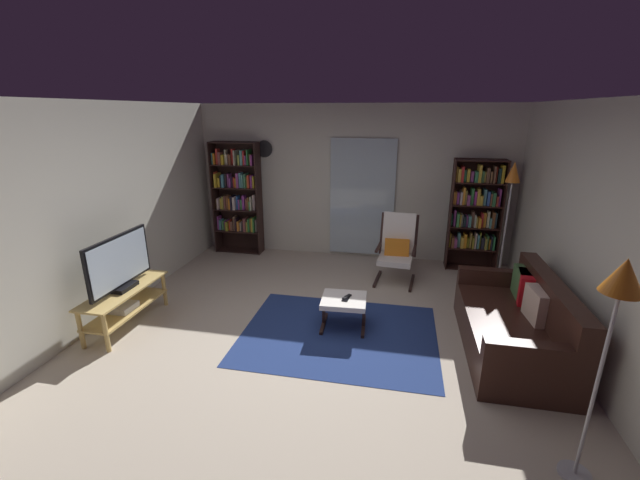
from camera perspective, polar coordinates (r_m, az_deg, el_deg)
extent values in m
plane|color=#B8AA96|center=(4.72, -0.29, -13.83)|extent=(7.02, 7.02, 0.00)
cube|color=beige|center=(6.98, 4.55, 8.12)|extent=(5.60, 0.06, 2.60)
cube|color=beige|center=(5.40, -29.67, 2.90)|extent=(0.06, 6.00, 2.60)
cube|color=beige|center=(4.52, 35.52, -0.69)|extent=(0.06, 6.00, 2.60)
cube|color=silver|center=(6.94, 5.98, 5.92)|extent=(1.10, 0.01, 2.00)
cube|color=navy|center=(4.80, 2.68, -13.18)|extent=(2.23, 1.75, 0.01)
cube|color=tan|center=(5.32, -26.10, -6.34)|extent=(0.41, 1.21, 0.02)
cube|color=tan|center=(5.42, -25.74, -8.76)|extent=(0.37, 1.15, 0.02)
cylinder|color=tan|center=(4.94, -28.13, -11.56)|extent=(0.05, 0.05, 0.45)
cylinder|color=tan|center=(5.73, -21.23, -6.55)|extent=(0.05, 0.05, 0.45)
cylinder|color=tan|center=(5.14, -30.87, -10.91)|extent=(0.05, 0.05, 0.45)
cylinder|color=tan|center=(5.90, -23.80, -6.18)|extent=(0.05, 0.05, 0.45)
cube|color=silver|center=(5.36, -26.17, -8.56)|extent=(0.25, 0.28, 0.07)
cube|color=black|center=(5.30, -26.15, -5.99)|extent=(0.20, 0.32, 0.05)
cube|color=black|center=(5.19, -26.65, -2.67)|extent=(0.04, 1.04, 0.60)
cube|color=silver|center=(5.18, -26.46, -2.69)|extent=(0.01, 0.97, 0.54)
cube|color=black|center=(7.49, -14.62, 5.84)|extent=(0.02, 0.30, 1.98)
cube|color=black|center=(7.17, -8.63, 5.70)|extent=(0.02, 0.30, 1.98)
cube|color=black|center=(7.45, -11.27, 6.01)|extent=(0.84, 0.02, 1.98)
cube|color=black|center=(7.58, -11.23, -1.42)|extent=(0.81, 0.28, 0.02)
cube|color=black|center=(7.47, -11.41, 1.33)|extent=(0.81, 0.28, 0.02)
cube|color=black|center=(7.37, -11.60, 4.28)|extent=(0.81, 0.28, 0.02)
cube|color=black|center=(7.28, -11.79, 7.30)|extent=(0.81, 0.28, 0.02)
cube|color=black|center=(7.22, -11.99, 10.38)|extent=(0.81, 0.28, 0.02)
cube|color=black|center=(7.19, -12.19, 13.37)|extent=(0.81, 0.28, 0.02)
cube|color=#9C3C97|center=(7.59, -14.07, 2.44)|extent=(0.03, 0.14, 0.25)
cube|color=teal|center=(7.57, -13.80, 2.18)|extent=(0.04, 0.14, 0.19)
cube|color=#3F8747|center=(7.56, -13.38, 2.11)|extent=(0.04, 0.15, 0.16)
cube|color=#8A3384|center=(7.54, -13.06, 2.13)|extent=(0.02, 0.20, 0.17)
cube|color=#999826|center=(7.51, -12.88, 2.02)|extent=(0.04, 0.21, 0.16)
cube|color=red|center=(7.51, -12.49, 2.18)|extent=(0.02, 0.18, 0.19)
cube|color=brown|center=(7.50, -12.24, 2.06)|extent=(0.04, 0.18, 0.16)
cube|color=brown|center=(7.45, -11.94, 2.38)|extent=(0.04, 0.13, 0.26)
cube|color=black|center=(7.44, -11.68, 2.25)|extent=(0.03, 0.17, 0.23)
cube|color=orange|center=(7.43, -11.38, 2.04)|extent=(0.03, 0.18, 0.18)
cube|color=beige|center=(7.43, -11.01, 1.98)|extent=(0.04, 0.14, 0.16)
cube|color=#282428|center=(7.40, -10.79, 2.06)|extent=(0.03, 0.17, 0.19)
cube|color=brown|center=(7.38, -10.46, 2.21)|extent=(0.04, 0.20, 0.24)
cube|color=#989737|center=(7.38, -10.07, 2.01)|extent=(0.03, 0.23, 0.18)
cube|color=#2C883D|center=(7.35, -9.90, 2.19)|extent=(0.02, 0.20, 0.24)
cube|color=brown|center=(7.33, -9.72, 2.13)|extent=(0.03, 0.11, 0.23)
cube|color=gold|center=(7.34, -9.38, 2.23)|extent=(0.03, 0.20, 0.25)
cube|color=#398B3B|center=(7.31, -9.19, 2.25)|extent=(0.02, 0.23, 0.27)
cube|color=#C3B0A3|center=(7.31, -8.94, 2.09)|extent=(0.02, 0.14, 0.22)
cube|color=brown|center=(7.50, -14.25, 5.06)|extent=(0.04, 0.13, 0.17)
cube|color=beige|center=(7.46, -14.04, 5.13)|extent=(0.03, 0.21, 0.20)
cube|color=gold|center=(7.44, -13.72, 5.10)|extent=(0.03, 0.12, 0.19)
cube|color=#A19937|center=(7.44, -13.38, 5.26)|extent=(0.03, 0.20, 0.23)
cube|color=brown|center=(7.42, -13.13, 5.29)|extent=(0.03, 0.19, 0.24)
cube|color=brown|center=(7.39, -12.87, 5.28)|extent=(0.04, 0.14, 0.25)
cube|color=orange|center=(7.38, -12.45, 5.12)|extent=(0.04, 0.21, 0.20)
cube|color=black|center=(7.35, -12.23, 5.25)|extent=(0.03, 0.24, 0.24)
cube|color=#C0B1AC|center=(7.34, -11.87, 5.20)|extent=(0.04, 0.24, 0.23)
cube|color=#2859A6|center=(7.34, -11.55, 5.26)|extent=(0.03, 0.12, 0.24)
cube|color=#8C4396|center=(7.32, -11.31, 5.01)|extent=(0.03, 0.12, 0.18)
cube|color=#3C8A44|center=(7.33, -10.99, 5.03)|extent=(0.04, 0.14, 0.18)
cube|color=#883491|center=(7.29, -10.72, 5.28)|extent=(0.04, 0.12, 0.25)
cube|color=brown|center=(7.28, -10.29, 5.06)|extent=(0.04, 0.10, 0.20)
cube|color=brown|center=(7.25, -10.04, 5.14)|extent=(0.03, 0.12, 0.22)
cube|color=#2F8E49|center=(7.25, -9.79, 4.86)|extent=(0.02, 0.16, 0.16)
cube|color=#BABD9D|center=(7.23, -9.61, 5.20)|extent=(0.03, 0.20, 0.25)
cube|color=beige|center=(7.23, -9.23, 5.32)|extent=(0.04, 0.14, 0.27)
cube|color=#C53D27|center=(7.42, -14.57, 8.38)|extent=(0.02, 0.13, 0.26)
cube|color=gold|center=(7.39, -14.35, 8.26)|extent=(0.04, 0.23, 0.24)
cube|color=gold|center=(7.38, -13.96, 7.99)|extent=(0.04, 0.16, 0.16)
cube|color=#1F2132|center=(7.35, -13.75, 8.13)|extent=(0.02, 0.14, 0.21)
cube|color=teal|center=(7.35, -13.39, 8.25)|extent=(0.04, 0.22, 0.23)
cube|color=black|center=(7.34, -13.03, 8.33)|extent=(0.03, 0.18, 0.24)
cube|color=#944383|center=(7.33, -12.75, 8.28)|extent=(0.03, 0.14, 0.23)
cube|color=purple|center=(7.32, -12.42, 8.02)|extent=(0.03, 0.19, 0.16)
cube|color=#291B30|center=(7.28, -12.24, 8.08)|extent=(0.02, 0.12, 0.19)
cube|color=red|center=(7.28, -12.00, 8.05)|extent=(0.02, 0.12, 0.18)
cube|color=orange|center=(7.25, -11.77, 7.97)|extent=(0.04, 0.11, 0.16)
cube|color=#96448E|center=(7.26, -11.38, 8.38)|extent=(0.04, 0.23, 0.26)
cube|color=teal|center=(7.22, -11.12, 8.36)|extent=(0.04, 0.14, 0.26)
cube|color=#5B9F90|center=(7.23, -10.71, 8.29)|extent=(0.03, 0.22, 0.23)
cube|color=#397C53|center=(7.21, -10.40, 8.32)|extent=(0.03, 0.22, 0.24)
cube|color=#A69935|center=(7.19, -10.16, 8.12)|extent=(0.03, 0.14, 0.19)
cube|color=red|center=(7.15, -9.99, 8.19)|extent=(0.03, 0.16, 0.22)
cube|color=#883790|center=(7.16, -9.59, 8.22)|extent=(0.03, 0.16, 0.22)
cube|color=gold|center=(7.14, -9.29, 8.13)|extent=(0.03, 0.15, 0.21)
cube|color=teal|center=(7.35, -14.88, 11.12)|extent=(0.02, 0.13, 0.19)
cube|color=orange|center=(7.37, -14.53, 11.16)|extent=(0.03, 0.22, 0.19)
cube|color=red|center=(7.32, -14.31, 11.42)|extent=(0.04, 0.11, 0.26)
cube|color=brown|center=(7.32, -13.81, 11.25)|extent=(0.04, 0.24, 0.21)
cube|color=gold|center=(7.28, -13.56, 11.06)|extent=(0.04, 0.14, 0.17)
cube|color=beige|center=(7.29, -13.20, 11.43)|extent=(0.03, 0.10, 0.25)
cube|color=beige|center=(7.27, -12.97, 11.11)|extent=(0.03, 0.13, 0.17)
cube|color=brown|center=(7.26, -12.70, 11.15)|extent=(0.03, 0.12, 0.18)
cube|color=brown|center=(7.25, -12.41, 11.14)|extent=(0.02, 0.21, 0.17)
cube|color=red|center=(7.23, -12.21, 11.49)|extent=(0.04, 0.12, 0.26)
cube|color=#A69631|center=(7.23, -11.89, 11.09)|extent=(0.02, 0.13, 0.16)
cube|color=beige|center=(7.18, -11.80, 11.40)|extent=(0.02, 0.24, 0.25)
cube|color=#328852|center=(7.19, -11.40, 11.14)|extent=(0.02, 0.11, 0.17)
cube|color=#949A3D|center=(7.16, -11.20, 11.13)|extent=(0.03, 0.23, 0.17)
cube|color=teal|center=(7.14, -10.86, 11.45)|extent=(0.04, 0.23, 0.25)
cube|color=red|center=(7.13, -10.57, 11.43)|extent=(0.02, 0.21, 0.25)
cube|color=#96468A|center=(7.11, -10.39, 11.10)|extent=(0.02, 0.16, 0.17)
cube|color=#2E833E|center=(7.13, -10.05, 11.51)|extent=(0.02, 0.22, 0.26)
cube|color=olive|center=(7.12, -9.79, 11.21)|extent=(0.04, 0.11, 0.18)
cube|color=#9D3890|center=(7.09, -9.51, 11.17)|extent=(0.03, 0.20, 0.18)
cube|color=black|center=(6.77, 17.97, 3.43)|extent=(0.02, 0.30, 1.78)
cube|color=black|center=(6.90, 24.22, 2.98)|extent=(0.02, 0.30, 1.78)
cube|color=black|center=(6.96, 20.95, 3.50)|extent=(0.77, 0.02, 1.78)
cube|color=black|center=(7.08, 20.34, -3.63)|extent=(0.74, 0.28, 0.02)
cube|color=black|center=(6.97, 20.64, -1.03)|extent=(0.74, 0.28, 0.02)
cube|color=black|center=(6.87, 20.96, 1.77)|extent=(0.74, 0.28, 0.02)
cube|color=black|center=(6.79, 21.30, 4.66)|extent=(0.74, 0.28, 0.02)
cube|color=black|center=(6.72, 21.64, 7.60)|extent=(0.74, 0.28, 0.02)
cube|color=black|center=(6.68, 21.98, 10.46)|extent=(0.74, 0.28, 0.02)
cube|color=gold|center=(6.87, 17.94, 0.07)|extent=(0.02, 0.13, 0.23)
cube|color=brown|center=(6.89, 18.26, -0.13)|extent=(0.04, 0.23, 0.18)
cube|color=#9E4886|center=(6.91, 18.62, -0.25)|extent=(0.04, 0.20, 0.15)
cube|color=teal|center=(6.91, 19.08, 0.06)|extent=(0.04, 0.11, 0.23)
cube|color=gold|center=(6.91, 19.45, -0.20)|extent=(0.04, 0.20, 0.18)
cube|color=orange|center=(6.91, 19.85, -0.01)|extent=(0.04, 0.17, 0.23)
cube|color=olive|center=(6.94, 20.20, -0.31)|extent=(0.04, 0.11, 0.16)
cube|color=#A78B3D|center=(6.93, 20.54, 0.04)|extent=(0.03, 0.14, 0.25)
cube|color=olive|center=(6.94, 20.83, -0.26)|extent=(0.03, 0.19, 0.19)
cube|color=beige|center=(6.94, 21.14, 0.00)|extent=(0.02, 0.18, 0.25)
cube|color=teal|center=(6.97, 21.44, -0.09)|extent=(0.03, 0.18, 0.23)
cube|color=#929F26|center=(6.96, 21.73, 0.00)|extent=(0.02, 0.11, 0.26)
cube|color=#262633|center=(6.98, 22.04, -0.33)|extent=(0.04, 0.16, 0.18)
cube|color=#9C943B|center=(6.97, 22.39, -0.36)|extent=(0.02, 0.22, 0.19)
cube|color=#3D783B|center=(6.99, 22.59, -0.17)|extent=(0.02, 0.19, 0.22)
cube|color=orange|center=(7.01, 22.82, -0.40)|extent=(0.02, 0.19, 0.17)
cube|color=black|center=(7.01, 23.04, -0.20)|extent=(0.02, 0.22, 0.22)
cube|color=#308A4C|center=(6.98, 23.36, -0.31)|extent=(0.03, 0.19, 0.22)
cube|color=#348652|center=(6.80, 18.19, 2.80)|extent=(0.02, 0.10, 0.19)
cube|color=#8A3884|center=(6.80, 18.54, 3.06)|extent=(0.03, 0.16, 0.26)
cube|color=#419045|center=(6.79, 18.93, 2.83)|extent=(0.04, 0.21, 0.21)
cube|color=olive|center=(6.79, 19.24, 2.75)|extent=(0.02, 0.19, 0.20)
cube|color=beige|center=(6.82, 19.45, 2.74)|extent=(0.03, 0.15, 0.19)
cube|color=black|center=(6.82, 19.77, 2.60)|extent=(0.04, 0.19, 0.17)
cube|color=#9D4795|center=(6.84, 20.08, 2.62)|extent=(0.02, 0.17, 0.17)
cube|color=teal|center=(6.82, 20.44, 2.55)|extent=(0.04, 0.16, 0.18)
cube|color=brown|center=(6.85, 20.81, 2.89)|extent=(0.04, 0.14, 0.25)
cube|color=beige|center=(6.83, 21.11, 2.59)|extent=(0.02, 0.16, 0.20)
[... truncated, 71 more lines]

